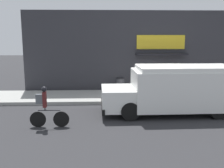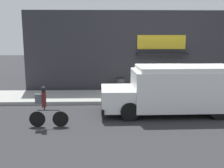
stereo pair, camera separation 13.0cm
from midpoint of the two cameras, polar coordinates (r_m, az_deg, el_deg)
ground_plane at (r=13.41m, az=7.79°, el=-4.42°), size 70.00×70.00×0.00m
sidewalk at (r=14.77m, az=6.84°, el=-2.67°), size 28.00×2.87×0.17m
storefront at (r=16.15m, az=6.16°, el=6.99°), size 14.15×0.85×4.91m
school_bus at (r=11.91m, az=13.48°, el=-1.05°), size 6.02×2.69×2.12m
cyclist at (r=10.19m, az=-14.56°, el=-4.93°), size 1.49×0.20×1.57m
trash_bin at (r=15.35m, az=1.56°, el=-0.18°), size 0.48×0.48×0.83m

